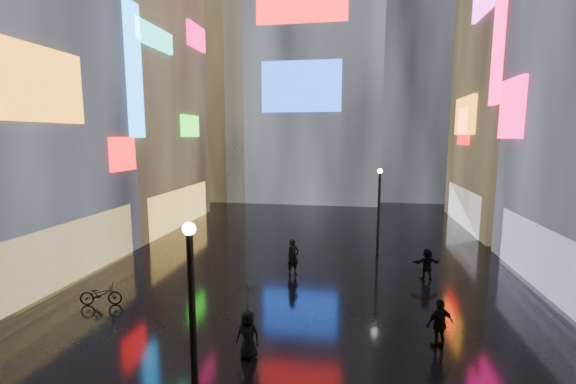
% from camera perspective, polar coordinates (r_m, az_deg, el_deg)
% --- Properties ---
extents(ground, '(140.00, 140.00, 0.00)m').
position_cam_1_polar(ground, '(23.34, 3.40, -9.41)').
color(ground, black).
rests_on(ground, ground).
extents(building_left_far, '(10.28, 12.00, 22.00)m').
position_cam_1_polar(building_left_far, '(33.84, -24.01, 14.18)').
color(building_left_far, black).
rests_on(building_left_far, ground).
extents(building_right_far, '(10.28, 12.00, 28.00)m').
position_cam_1_polar(building_right_far, '(35.52, 33.88, 18.10)').
color(building_right_far, black).
rests_on(building_right_far, ground).
extents(tower_main, '(16.00, 14.20, 42.00)m').
position_cam_1_polar(tower_main, '(48.45, 3.28, 24.95)').
color(tower_main, black).
rests_on(tower_main, ground).
extents(tower_flank_right, '(12.00, 12.00, 34.00)m').
position_cam_1_polar(tower_flank_right, '(49.56, 18.30, 19.40)').
color(tower_flank_right, black).
rests_on(tower_flank_right, ground).
extents(tower_flank_left, '(10.00, 10.00, 26.00)m').
position_cam_1_polar(tower_flank_left, '(47.45, -10.91, 15.28)').
color(tower_flank_left, black).
rests_on(tower_flank_left, ground).
extents(lamp_near, '(0.30, 0.30, 5.20)m').
position_cam_1_polar(lamp_near, '(9.52, -13.97, -17.73)').
color(lamp_near, black).
rests_on(lamp_near, ground).
extents(lamp_far, '(0.30, 0.30, 5.20)m').
position_cam_1_polar(lamp_far, '(23.59, 13.31, -2.06)').
color(lamp_far, black).
rests_on(lamp_far, ground).
extents(pedestrian_3, '(1.08, 0.81, 1.70)m').
position_cam_1_polar(pedestrian_3, '(14.55, 21.57, -17.69)').
color(pedestrian_3, black).
rests_on(pedestrian_3, ground).
extents(pedestrian_4, '(0.83, 0.60, 1.58)m').
position_cam_1_polar(pedestrian_4, '(13.18, -5.94, -20.29)').
color(pedestrian_4, black).
rests_on(pedestrian_4, ground).
extents(pedestrian_5, '(1.53, 0.82, 1.57)m').
position_cam_1_polar(pedestrian_5, '(20.64, 19.90, -10.00)').
color(pedestrian_5, black).
rests_on(pedestrian_5, ground).
extents(pedestrian_6, '(0.80, 0.79, 1.86)m').
position_cam_1_polar(pedestrian_6, '(20.01, 0.76, -9.64)').
color(pedestrian_6, black).
rests_on(pedestrian_6, ground).
extents(umbrella_2, '(1.08, 1.10, 0.88)m').
position_cam_1_polar(umbrella_2, '(12.64, -6.03, -15.39)').
color(umbrella_2, black).
rests_on(umbrella_2, pedestrian_4).
extents(bicycle, '(1.84, 0.99, 0.92)m').
position_cam_1_polar(bicycle, '(18.58, -25.97, -13.49)').
color(bicycle, black).
rests_on(bicycle, ground).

